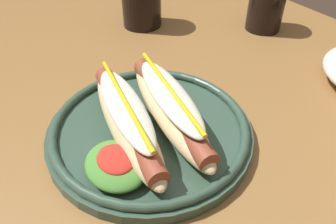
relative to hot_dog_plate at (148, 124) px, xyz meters
name	(u,v)px	position (x,y,z in m)	size (l,w,h in m)	color
dining_table	(164,146)	(-0.05, 0.06, -0.12)	(1.35, 0.97, 0.74)	olive
hot_dog_plate	(148,124)	(0.00, 0.00, 0.00)	(0.28, 0.28, 0.08)	#334C3D
extra_cup	(267,4)	(-0.14, 0.37, 0.03)	(0.07, 0.07, 0.11)	black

